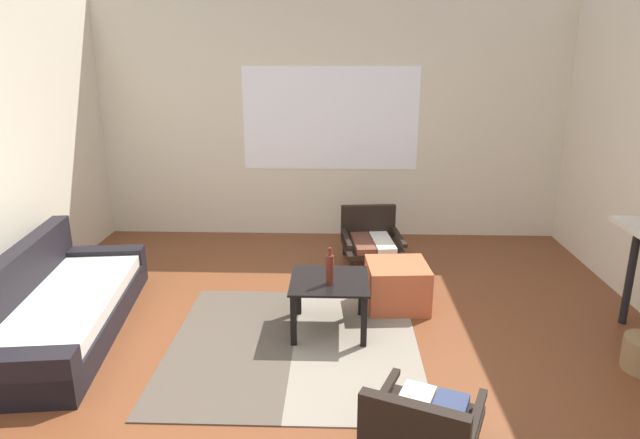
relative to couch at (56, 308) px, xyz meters
name	(u,v)px	position (x,y,z in m)	size (l,w,h in m)	color
ground_plane	(322,375)	(2.04, -0.52, -0.20)	(7.80, 7.80, 0.00)	brown
far_wall_with_window	(331,118)	(2.04, 2.54, 1.15)	(5.60, 0.13, 2.70)	beige
area_rug	(294,345)	(1.82, -0.15, -0.19)	(1.81, 1.84, 0.01)	#4C4238
couch	(56,308)	(0.00, 0.00, 0.00)	(1.04, 2.11, 0.64)	black
coffee_table	(329,289)	(2.08, 0.11, 0.14)	(0.59, 0.58, 0.42)	black
armchair_by_window	(371,238)	(2.48, 1.60, 0.05)	(0.64, 0.70, 0.54)	black
armchair_striped_foreground	(422,427)	(2.58, -1.35, 0.04)	(0.72, 0.76, 0.50)	black
ottoman_orange	(397,285)	(2.64, 0.54, -0.01)	(0.49, 0.49, 0.38)	#BC5633
glass_bottle	(330,269)	(2.08, 0.03, 0.34)	(0.06, 0.06, 0.29)	#5B2319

